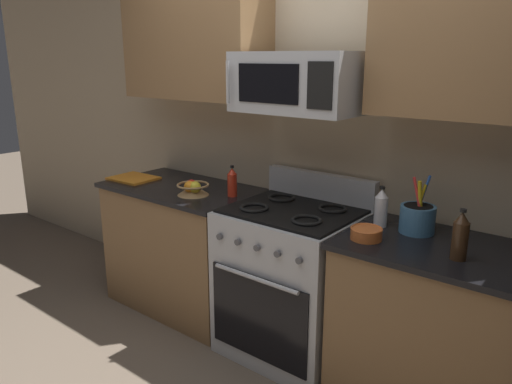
% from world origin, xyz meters
% --- Properties ---
extents(wall_back, '(8.00, 0.10, 2.60)m').
position_xyz_m(wall_back, '(0.00, 1.03, 1.30)').
color(wall_back, tan).
rests_on(wall_back, ground).
extents(counter_left, '(1.12, 0.66, 0.91)m').
position_xyz_m(counter_left, '(-0.95, 0.63, 0.46)').
color(counter_left, olive).
rests_on(counter_left, ground).
extents(range_oven, '(0.76, 0.70, 1.09)m').
position_xyz_m(range_oven, '(-0.00, 0.64, 0.47)').
color(range_oven, '#B2B5BA').
rests_on(range_oven, ground).
extents(counter_right, '(0.94, 0.66, 0.91)m').
position_xyz_m(counter_right, '(0.86, 0.63, 0.46)').
color(counter_right, olive).
rests_on(counter_right, ground).
extents(microwave, '(0.71, 0.44, 0.33)m').
position_xyz_m(microwave, '(-0.00, 0.67, 1.65)').
color(microwave, '#B2B5BA').
extents(upper_cabinets_left, '(1.11, 0.34, 0.70)m').
position_xyz_m(upper_cabinets_left, '(-0.96, 0.81, 1.85)').
color(upper_cabinets_left, olive).
extents(upper_cabinets_right, '(0.93, 0.34, 0.70)m').
position_xyz_m(upper_cabinets_right, '(0.87, 0.81, 1.85)').
color(upper_cabinets_right, olive).
extents(utensil_crock, '(0.18, 0.18, 0.30)m').
position_xyz_m(utensil_crock, '(0.69, 0.75, 0.99)').
color(utensil_crock, teal).
rests_on(utensil_crock, counter_right).
extents(fruit_basket, '(0.21, 0.21, 0.10)m').
position_xyz_m(fruit_basket, '(-0.72, 0.53, 0.96)').
color(fruit_basket, '#9E7A4C').
rests_on(fruit_basket, counter_left).
extents(cutting_board, '(0.33, 0.28, 0.02)m').
position_xyz_m(cutting_board, '(-1.38, 0.55, 0.92)').
color(cutting_board, orange).
rests_on(cutting_board, counter_left).
extents(bottle_vinegar, '(0.07, 0.07, 0.22)m').
position_xyz_m(bottle_vinegar, '(0.50, 0.72, 1.01)').
color(bottle_vinegar, silver).
rests_on(bottle_vinegar, counter_right).
extents(bottle_hot_sauce, '(0.06, 0.06, 0.20)m').
position_xyz_m(bottle_hot_sauce, '(-0.50, 0.67, 1.00)').
color(bottle_hot_sauce, red).
rests_on(bottle_hot_sauce, counter_left).
extents(bottle_soy, '(0.07, 0.07, 0.24)m').
position_xyz_m(bottle_soy, '(0.97, 0.52, 1.02)').
color(bottle_soy, '#382314').
rests_on(bottle_soy, counter_right).
extents(prep_bowl, '(0.16, 0.16, 0.06)m').
position_xyz_m(prep_bowl, '(0.53, 0.50, 0.94)').
color(prep_bowl, '#D1662D').
rests_on(prep_bowl, counter_right).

